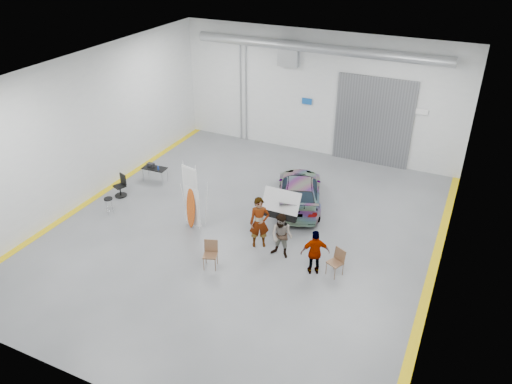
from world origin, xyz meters
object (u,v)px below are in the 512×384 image
at_px(person_b, 282,236).
at_px(shop_stool, 109,206).
at_px(office_chair, 121,187).
at_px(folding_chair_near, 211,260).
at_px(person_c, 315,252).
at_px(work_table, 154,168).
at_px(sedan_car, 299,191).
at_px(folding_chair_far, 335,267).
at_px(person_a, 259,222).
at_px(surfboard_display, 192,202).

distance_m(person_b, shop_stool, 7.33).
bearing_deg(office_chair, folding_chair_near, -3.81).
relative_size(person_c, work_table, 1.50).
bearing_deg(sedan_car, work_table, -12.65).
distance_m(person_c, folding_chair_near, 3.53).
distance_m(folding_chair_near, folding_chair_far, 4.17).
relative_size(person_a, folding_chair_near, 2.01).
bearing_deg(person_a, folding_chair_near, -146.76).
distance_m(work_table, office_chair, 1.79).
bearing_deg(person_a, shop_stool, 155.49).
relative_size(person_a, person_c, 1.19).
relative_size(person_b, office_chair, 1.75).
bearing_deg(folding_chair_near, person_b, 20.42).
relative_size(person_a, shop_stool, 2.76).
bearing_deg(work_table, sedan_car, 7.44).
height_order(person_c, folding_chair_far, person_c).
xyz_separation_m(work_table, office_chair, (-0.51, -1.70, -0.25)).
relative_size(person_c, folding_chair_far, 1.74).
bearing_deg(shop_stool, person_a, 5.06).
bearing_deg(surfboard_display, folding_chair_far, 8.51).
bearing_deg(office_chair, sedan_car, 40.43).
bearing_deg(surfboard_display, person_c, 5.79).
distance_m(surfboard_display, shop_stool, 3.67).
bearing_deg(shop_stool, folding_chair_near, -13.56).
bearing_deg(folding_chair_near, shop_stool, 147.16).
bearing_deg(person_a, folding_chair_far, -38.40).
distance_m(sedan_car, person_c, 4.54).
xyz_separation_m(person_c, folding_chair_far, (0.65, 0.19, -0.53)).
xyz_separation_m(sedan_car, work_table, (-6.60, -0.86, 0.05)).
xyz_separation_m(folding_chair_far, shop_stool, (-9.31, -0.10, 0.06)).
relative_size(shop_stool, work_table, 0.64).
xyz_separation_m(shop_stool, work_table, (-0.02, 3.08, 0.32)).
height_order(folding_chair_near, folding_chair_far, folding_chair_near).
xyz_separation_m(person_b, folding_chair_far, (2.00, -0.20, -0.55)).
relative_size(person_c, office_chair, 1.71).
bearing_deg(work_table, person_a, -21.63).
height_order(person_b, folding_chair_far, person_b).
height_order(surfboard_display, folding_chair_far, surfboard_display).
bearing_deg(person_b, shop_stool, -174.90).
distance_m(folding_chair_far, shop_stool, 9.31).
height_order(folding_chair_near, work_table, folding_chair_near).
bearing_deg(folding_chair_far, person_b, -159.31).
bearing_deg(folding_chair_near, surfboard_display, 115.00).
bearing_deg(person_b, folding_chair_far, -2.89).
height_order(person_c, office_chair, person_c).
bearing_deg(person_c, person_a, -43.50).
relative_size(person_a, work_table, 1.77).
bearing_deg(folding_chair_far, office_chair, -161.11).
bearing_deg(shop_stool, person_c, -0.60).
height_order(person_c, work_table, person_c).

